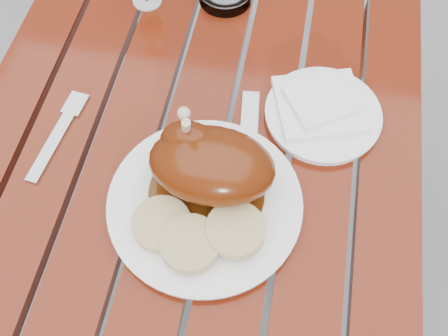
# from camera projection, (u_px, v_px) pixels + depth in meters

# --- Properties ---
(ground) EXTENTS (60.00, 60.00, 0.00)m
(ground) POSITION_uv_depth(u_px,v_px,m) (208.00, 257.00, 1.55)
(ground) COLOR slate
(ground) RESTS_ON ground
(table) EXTENTS (0.80, 1.20, 0.75)m
(table) POSITION_uv_depth(u_px,v_px,m) (204.00, 207.00, 1.23)
(table) COLOR maroon
(table) RESTS_ON ground
(dinner_plate) EXTENTS (0.38, 0.38, 0.02)m
(dinner_plate) POSITION_uv_depth(u_px,v_px,m) (205.00, 204.00, 0.81)
(dinner_plate) COLOR white
(dinner_plate) RESTS_ON table
(roast_duck) EXTENTS (0.20, 0.19, 0.14)m
(roast_duck) POSITION_uv_depth(u_px,v_px,m) (208.00, 163.00, 0.77)
(roast_duck) COLOR #502409
(roast_duck) RESTS_ON dinner_plate
(bread_dumplings) EXTENTS (0.20, 0.12, 0.03)m
(bread_dumplings) POSITION_uv_depth(u_px,v_px,m) (196.00, 233.00, 0.76)
(bread_dumplings) COLOR tan
(bread_dumplings) RESTS_ON dinner_plate
(side_plate) EXTENTS (0.22, 0.22, 0.02)m
(side_plate) POSITION_uv_depth(u_px,v_px,m) (323.00, 115.00, 0.89)
(side_plate) COLOR white
(side_plate) RESTS_ON table
(napkin) EXTENTS (0.19, 0.18, 0.01)m
(napkin) POSITION_uv_depth(u_px,v_px,m) (319.00, 105.00, 0.89)
(napkin) COLOR white
(napkin) RESTS_ON side_plate
(fork) EXTENTS (0.04, 0.18, 0.01)m
(fork) POSITION_uv_depth(u_px,v_px,m) (55.00, 139.00, 0.87)
(fork) COLOR gray
(fork) RESTS_ON table
(knife) EXTENTS (0.05, 0.23, 0.01)m
(knife) POSITION_uv_depth(u_px,v_px,m) (247.00, 165.00, 0.85)
(knife) COLOR gray
(knife) RESTS_ON table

